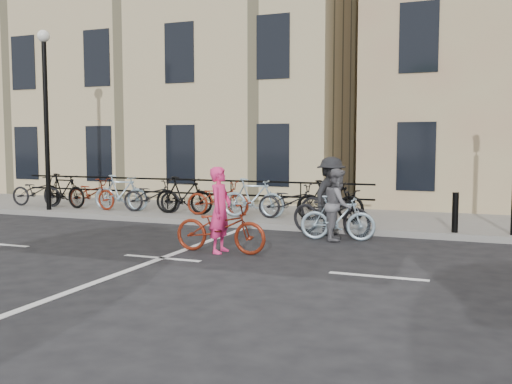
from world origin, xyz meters
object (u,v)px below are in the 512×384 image
(cyclist_grey, at_px, (338,211))
(cyclist_dark, at_px, (331,205))
(lamp_post, at_px, (45,97))
(cyclist_pink, at_px, (220,223))

(cyclist_grey, xyz_separation_m, cyclist_dark, (-0.31, 0.62, 0.08))
(lamp_post, distance_m, cyclist_grey, 9.61)
(cyclist_grey, distance_m, cyclist_dark, 0.70)
(cyclist_pink, xyz_separation_m, cyclist_dark, (1.51, 2.84, 0.13))
(cyclist_pink, relative_size, cyclist_grey, 1.12)
(cyclist_grey, bearing_deg, cyclist_pink, 132.12)
(cyclist_pink, bearing_deg, lamp_post, 63.92)
(lamp_post, distance_m, cyclist_pink, 8.57)
(lamp_post, height_order, cyclist_grey, lamp_post)
(cyclist_pink, height_order, cyclist_grey, cyclist_pink)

